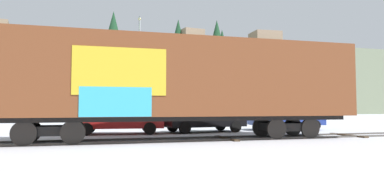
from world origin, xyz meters
name	(u,v)px	position (x,y,z in m)	size (l,w,h in m)	color
ground_plane	(208,139)	(0.00, 0.00, 0.00)	(260.00, 260.00, 0.00)	#B2B5BC
track	(197,139)	(-0.51, -0.02, 0.04)	(60.02, 3.68, 0.08)	#4C4742
freight_car	(179,80)	(-1.33, 0.00, 2.58)	(15.72, 3.45, 4.52)	brown
flagpole	(139,54)	(-1.65, 8.81, 4.92)	(0.35, 1.58, 7.46)	silver
hillside	(107,80)	(0.05, 60.62, 6.99)	(133.37, 28.19, 18.69)	slate
parked_car_red	(117,119)	(-3.48, 4.50, 0.81)	(4.78, 2.32, 1.64)	#B21E1E
parked_car_black	(203,116)	(1.35, 4.55, 0.91)	(4.76, 2.43, 1.82)	black
parked_car_blue	(284,116)	(6.91, 5.00, 0.86)	(4.70, 2.45, 1.71)	navy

